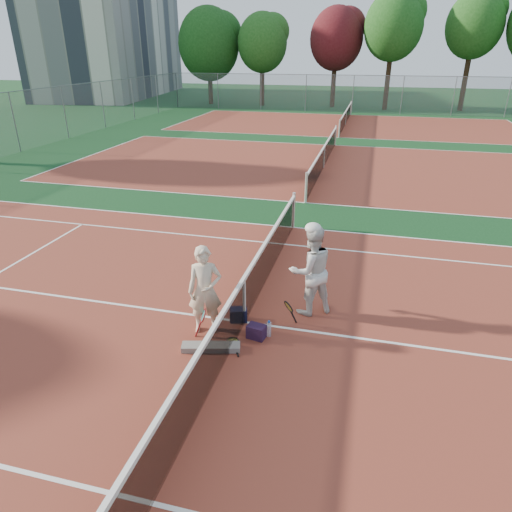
% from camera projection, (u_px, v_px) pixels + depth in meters
% --- Properties ---
extents(ground, '(130.00, 130.00, 0.00)m').
position_uv_depth(ground, '(245.00, 322.00, 9.10)').
color(ground, '#0E3617').
rests_on(ground, ground).
extents(court_main, '(23.77, 10.97, 0.01)m').
position_uv_depth(court_main, '(245.00, 322.00, 9.10)').
color(court_main, maroon).
rests_on(court_main, ground).
extents(court_far_a, '(23.77, 10.97, 0.01)m').
position_uv_depth(court_far_a, '(323.00, 167.00, 21.00)').
color(court_far_a, maroon).
rests_on(court_far_a, ground).
extents(court_far_b, '(23.77, 10.97, 0.01)m').
position_uv_depth(court_far_b, '(345.00, 125.00, 32.91)').
color(court_far_b, maroon).
rests_on(court_far_b, ground).
extents(net_main, '(0.10, 10.98, 1.02)m').
position_uv_depth(net_main, '(244.00, 300.00, 8.89)').
color(net_main, black).
rests_on(net_main, ground).
extents(net_far_a, '(0.10, 10.98, 1.02)m').
position_uv_depth(net_far_a, '(324.00, 156.00, 20.79)').
color(net_far_a, black).
rests_on(net_far_a, ground).
extents(net_far_b, '(0.10, 10.98, 1.02)m').
position_uv_depth(net_far_b, '(346.00, 117.00, 32.70)').
color(net_far_b, black).
rests_on(net_far_b, ground).
extents(fence_back, '(32.00, 0.06, 3.00)m').
position_uv_depth(fence_back, '(353.00, 94.00, 38.46)').
color(fence_back, slate).
rests_on(fence_back, ground).
extents(apartment_block, '(12.96, 23.18, 15.00)m').
position_uv_depth(apartment_block, '(109.00, 24.00, 51.11)').
color(apartment_block, beige).
rests_on(apartment_block, ground).
extents(player_a, '(0.74, 0.60, 1.75)m').
position_uv_depth(player_a, '(205.00, 290.00, 8.50)').
color(player_a, beige).
rests_on(player_a, ground).
extents(player_b, '(1.16, 1.10, 1.89)m').
position_uv_depth(player_b, '(311.00, 270.00, 9.10)').
color(player_b, silver).
rests_on(player_b, ground).
extents(racket_red, '(0.33, 0.34, 0.57)m').
position_uv_depth(racket_red, '(204.00, 323.00, 8.56)').
color(racket_red, maroon).
rests_on(racket_red, ground).
extents(racket_black_held, '(0.39, 0.39, 0.56)m').
position_uv_depth(racket_black_held, '(288.00, 313.00, 8.88)').
color(racket_black_held, black).
rests_on(racket_black_held, ground).
extents(racket_spare, '(0.53, 0.66, 0.03)m').
position_uv_depth(racket_spare, '(233.00, 342.00, 8.47)').
color(racket_spare, black).
rests_on(racket_spare, ground).
extents(sports_bag_navy, '(0.40, 0.32, 0.27)m').
position_uv_depth(sports_bag_navy, '(238.00, 315.00, 9.11)').
color(sports_bag_navy, black).
rests_on(sports_bag_navy, ground).
extents(sports_bag_purple, '(0.37, 0.29, 0.27)m').
position_uv_depth(sports_bag_purple, '(256.00, 332.00, 8.56)').
color(sports_bag_purple, black).
rests_on(sports_bag_purple, ground).
extents(net_cover_canvas, '(1.08, 0.50, 0.11)m').
position_uv_depth(net_cover_canvas, '(211.00, 347.00, 8.25)').
color(net_cover_canvas, slate).
rests_on(net_cover_canvas, ground).
extents(water_bottle, '(0.09, 0.09, 0.30)m').
position_uv_depth(water_bottle, '(269.00, 329.00, 8.60)').
color(water_bottle, '#C9DEFF').
rests_on(water_bottle, ground).
extents(tree_back_0, '(5.76, 5.76, 8.71)m').
position_uv_depth(tree_back_0, '(209.00, 44.00, 43.20)').
color(tree_back_0, '#382314').
rests_on(tree_back_0, ground).
extents(tree_back_1, '(4.55, 4.55, 8.12)m').
position_uv_depth(tree_back_1, '(262.00, 43.00, 41.83)').
color(tree_back_1, '#382314').
rests_on(tree_back_1, ground).
extents(tree_back_maroon, '(4.73, 4.73, 8.54)m').
position_uv_depth(tree_back_maroon, '(336.00, 39.00, 40.79)').
color(tree_back_maroon, '#382314').
rests_on(tree_back_maroon, ground).
extents(tree_back_3, '(4.89, 4.89, 9.55)m').
position_uv_depth(tree_back_3, '(394.00, 26.00, 38.37)').
color(tree_back_3, '#382314').
rests_on(tree_back_3, ground).
extents(tree_back_4, '(4.61, 4.61, 9.42)m').
position_uv_depth(tree_back_4, '(475.00, 26.00, 37.61)').
color(tree_back_4, '#382314').
rests_on(tree_back_4, ground).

